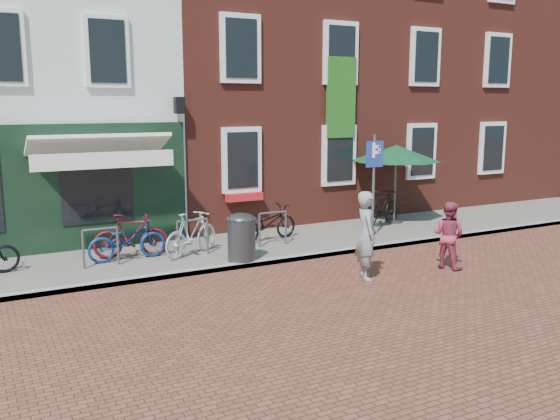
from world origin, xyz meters
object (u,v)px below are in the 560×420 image
boy (448,235)px  bicycle_1 (131,236)px  parasol (396,150)px  bicycle_4 (268,223)px  woman (366,235)px  bicycle_3 (191,234)px  parking_sign (374,170)px  bicycle_5 (382,207)px  bicycle_2 (127,240)px  litter_bin (241,235)px

boy → bicycle_1: (-5.81, 3.60, -0.12)m
parasol → bicycle_4: bearing=-174.8°
parasol → boy: size_ratio=1.73×
bicycle_4 → woman: bearing=176.9°
parasol → bicycle_1: parasol is taller
boy → woman: bearing=63.5°
parasol → bicycle_3: bearing=-172.3°
parasol → woman: size_ratio=1.40×
parking_sign → bicycle_5: (1.10, 1.06, -1.21)m
parasol → bicycle_2: bearing=-175.4°
boy → bicycle_5: 4.13m
parking_sign → bicycle_3: bearing=176.0°
boy → bicycle_2: (-5.93, 3.44, -0.17)m
boy → bicycle_3: (-4.56, 3.20, -0.12)m
woman → bicycle_1: size_ratio=1.08×
boy → litter_bin: bearing=37.5°
parking_sign → bicycle_5: bearing=44.1°
woman → bicycle_5: bearing=-21.7°
bicycle_1 → bicycle_2: bearing=154.0°
bicycle_1 → bicycle_5: (7.07, 0.33, 0.00)m
parking_sign → litter_bin: bearing=-171.2°
bicycle_2 → bicycle_3: 1.40m
parasol → bicycle_4: 4.54m
boy → bicycle_2: 6.86m
bicycle_1 → bicycle_4: size_ratio=0.97×
bicycle_3 → bicycle_4: (2.14, 0.47, -0.05)m
woman → bicycle_3: bearing=59.4°
boy → bicycle_1: bearing=36.6°
bicycle_1 → woman: bearing=-119.9°
parasol → bicycle_3: size_ratio=1.52×
parking_sign → bicycle_4: bearing=162.7°
litter_bin → bicycle_5: bearing=18.4°
litter_bin → bicycle_1: 2.45m
woman → boy: bearing=-75.7°
parking_sign → boy: parking_sign is taller
bicycle_1 → bicycle_3: same height
bicycle_3 → bicycle_5: size_ratio=1.00×
bicycle_5 → parking_sign: bearing=116.6°
woman → boy: woman is taller
parasol → bicycle_3: parasol is taller
bicycle_1 → bicycle_5: same height
litter_bin → parking_sign: parking_sign is taller
bicycle_1 → bicycle_4: 3.39m
woman → bicycle_4: (-0.42, 3.50, -0.34)m
litter_bin → bicycle_5: 5.29m
bicycle_1 → litter_bin: bearing=-111.2°
parking_sign → woman: size_ratio=1.46×
parasol → bicycle_1: bearing=-176.6°
parking_sign → bicycle_2: parking_sign is taller
boy → bicycle_3: boy is taller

